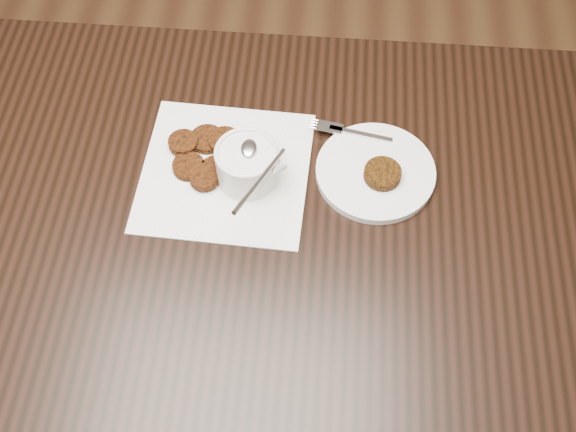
% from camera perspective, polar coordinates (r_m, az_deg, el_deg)
% --- Properties ---
extents(floor, '(4.00, 4.00, 0.00)m').
position_cam_1_polar(floor, '(1.77, -5.38, -16.83)').
color(floor, brown).
rests_on(floor, ground).
extents(table, '(1.42, 0.91, 0.75)m').
position_cam_1_polar(table, '(1.44, -5.55, -9.46)').
color(table, black).
rests_on(table, floor).
extents(napkin, '(0.28, 0.28, 0.00)m').
position_cam_1_polar(napkin, '(1.17, -5.04, 3.54)').
color(napkin, white).
rests_on(napkin, table).
extents(sauce_ramekin, '(0.13, 0.13, 0.14)m').
position_cam_1_polar(sauce_ramekin, '(1.11, -3.40, 5.17)').
color(sauce_ramekin, silver).
rests_on(sauce_ramekin, napkin).
extents(patty_cluster, '(0.21, 0.21, 0.02)m').
position_cam_1_polar(patty_cluster, '(1.18, -6.38, 4.46)').
color(patty_cluster, '#592A0B').
rests_on(patty_cluster, napkin).
extents(plate_with_patty, '(0.23, 0.23, 0.03)m').
position_cam_1_polar(plate_with_patty, '(1.17, 7.03, 3.72)').
color(plate_with_patty, silver).
rests_on(plate_with_patty, table).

